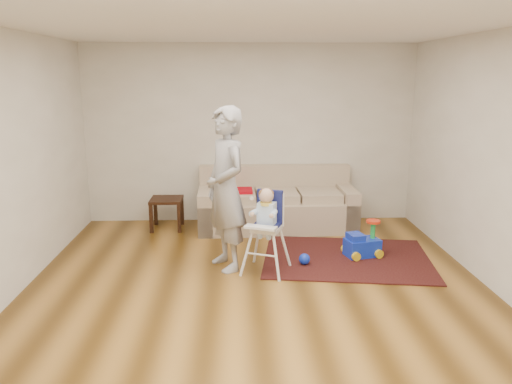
{
  "coord_description": "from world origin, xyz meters",
  "views": [
    {
      "loc": [
        -0.21,
        -4.86,
        2.24
      ],
      "look_at": [
        0.0,
        0.4,
        1.0
      ],
      "focal_mm": 35.0,
      "sensor_mm": 36.0,
      "label": 1
    }
  ],
  "objects_px": {
    "toy_ball": "(304,259)",
    "adult": "(226,189)",
    "high_chair": "(266,232)",
    "side_table": "(167,214)",
    "ride_on_toy": "(363,238)",
    "sofa": "(277,199)"
  },
  "relations": [
    {
      "from": "toy_ball",
      "to": "adult",
      "type": "distance_m",
      "value": 1.27
    },
    {
      "from": "high_chair",
      "to": "adult",
      "type": "relative_size",
      "value": 0.53
    },
    {
      "from": "toy_ball",
      "to": "side_table",
      "type": "bearing_deg",
      "value": 139.77
    },
    {
      "from": "high_chair",
      "to": "adult",
      "type": "xyz_separation_m",
      "value": [
        -0.46,
        0.15,
        0.47
      ]
    },
    {
      "from": "toy_ball",
      "to": "high_chair",
      "type": "relative_size",
      "value": 0.13
    },
    {
      "from": "ride_on_toy",
      "to": "toy_ball",
      "type": "height_order",
      "value": "ride_on_toy"
    },
    {
      "from": "high_chair",
      "to": "adult",
      "type": "distance_m",
      "value": 0.67
    },
    {
      "from": "sofa",
      "to": "high_chair",
      "type": "relative_size",
      "value": 2.31
    },
    {
      "from": "sofa",
      "to": "adult",
      "type": "height_order",
      "value": "adult"
    },
    {
      "from": "toy_ball",
      "to": "high_chair",
      "type": "xyz_separation_m",
      "value": [
        -0.47,
        -0.16,
        0.4
      ]
    },
    {
      "from": "side_table",
      "to": "adult",
      "type": "height_order",
      "value": "adult"
    },
    {
      "from": "ride_on_toy",
      "to": "high_chair",
      "type": "relative_size",
      "value": 0.45
    },
    {
      "from": "ride_on_toy",
      "to": "adult",
      "type": "bearing_deg",
      "value": 174.69
    },
    {
      "from": "ride_on_toy",
      "to": "sofa",
      "type": "bearing_deg",
      "value": 112.96
    },
    {
      "from": "side_table",
      "to": "high_chair",
      "type": "distance_m",
      "value": 2.21
    },
    {
      "from": "toy_ball",
      "to": "adult",
      "type": "bearing_deg",
      "value": -179.71
    },
    {
      "from": "side_table",
      "to": "toy_ball",
      "type": "height_order",
      "value": "side_table"
    },
    {
      "from": "ride_on_toy",
      "to": "toy_ball",
      "type": "xyz_separation_m",
      "value": [
        -0.77,
        -0.27,
        -0.16
      ]
    },
    {
      "from": "side_table",
      "to": "toy_ball",
      "type": "bearing_deg",
      "value": -40.23
    },
    {
      "from": "side_table",
      "to": "ride_on_toy",
      "type": "relative_size",
      "value": 1.02
    },
    {
      "from": "ride_on_toy",
      "to": "high_chair",
      "type": "bearing_deg",
      "value": -175.43
    },
    {
      "from": "side_table",
      "to": "adult",
      "type": "relative_size",
      "value": 0.24
    }
  ]
}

